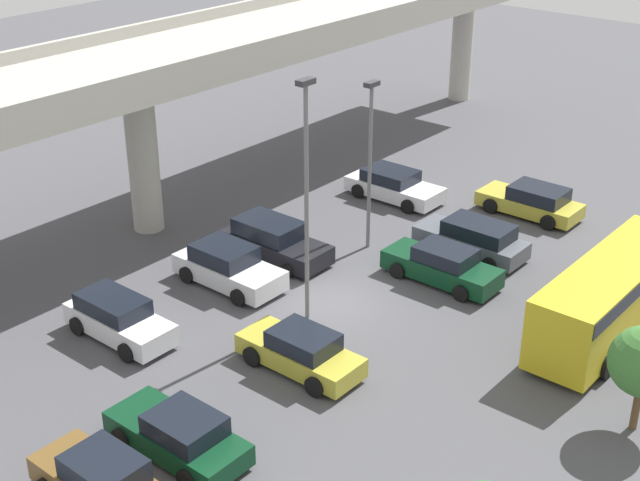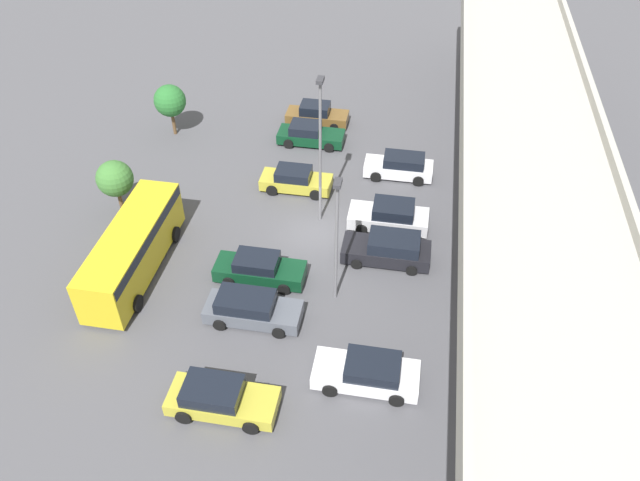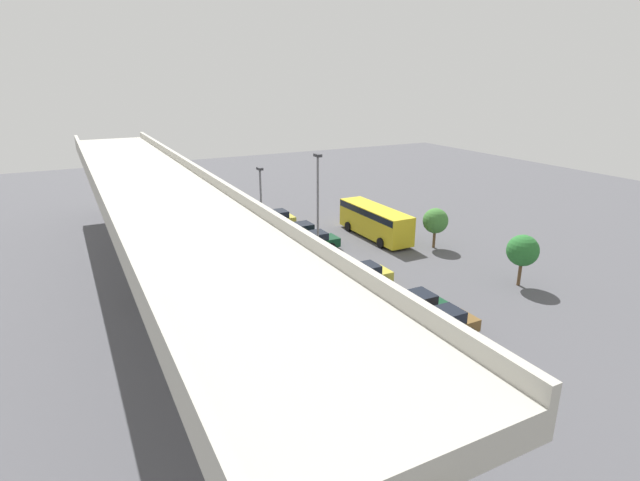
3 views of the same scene
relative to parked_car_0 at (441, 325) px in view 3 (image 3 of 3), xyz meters
name	(u,v)px [view 3 (image 3 of 3)]	position (x,y,z in m)	size (l,w,h in m)	color
ground_plane	(310,270)	(12.62, 2.17, -0.72)	(114.12, 114.12, 0.00)	#4C4C51
highway_overpass	(156,197)	(12.62, 12.98, 6.28)	(54.63, 6.87, 8.36)	#ADAAA0
parked_car_0	(441,325)	(0.00, 0.00, 0.00)	(2.00, 4.53, 1.59)	brown
parked_car_1	(412,307)	(2.74, -0.01, -0.04)	(2.10, 4.62, 1.48)	#0C381E
parked_car_2	(295,308)	(5.77, 6.57, 0.04)	(1.97, 4.44, 1.58)	silver
parked_car_3	(362,276)	(8.38, 0.15, -0.02)	(2.00, 4.50, 1.50)	gold
parked_car_4	(266,277)	(11.14, 6.38, 0.06)	(2.21, 4.68, 1.66)	silver
parked_car_5	(249,264)	(14.08, 6.58, 0.06)	(2.21, 4.87, 1.65)	black
parked_car_6	(312,242)	(16.81, -0.08, 0.00)	(2.02, 4.84, 1.54)	#0C381E
parked_car_7	(294,233)	(19.72, 0.24, 0.02)	(2.11, 4.82, 1.55)	#515660
parked_car_8	(218,235)	(22.58, 6.42, -0.02)	(2.23, 4.80, 1.46)	silver
parked_car_9	(272,219)	(25.07, 0.25, -0.01)	(2.17, 4.80, 1.49)	gold
shuttle_bus	(375,220)	(17.32, -6.85, 0.97)	(8.97, 2.65, 2.84)	gold
lamp_post_near_aisle	(261,205)	(17.46, 4.14, 3.65)	(0.70, 0.35, 7.39)	slate
lamp_post_mid_lot	(318,208)	(11.15, 2.23, 4.57)	(0.70, 0.35, 9.17)	slate
tree_front_left	(523,251)	(3.19, -9.84, 1.90)	(2.23, 2.23, 3.76)	brown
tree_front_right	(435,221)	(12.48, -9.83, 1.69)	(2.18, 2.18, 3.52)	brown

